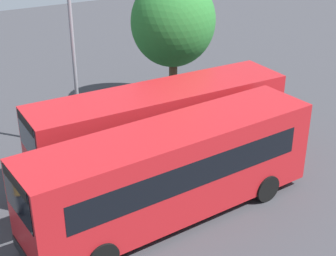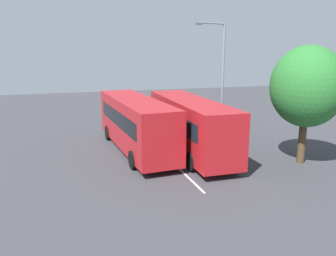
{
  "view_description": "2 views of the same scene",
  "coord_description": "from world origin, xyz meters",
  "px_view_note": "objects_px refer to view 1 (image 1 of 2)",
  "views": [
    {
      "loc": [
        8.41,
        14.24,
        10.65
      ],
      "look_at": [
        -0.77,
        -1.28,
        1.97
      ],
      "focal_mm": 53.95,
      "sensor_mm": 36.0,
      "label": 1
    },
    {
      "loc": [
        -20.64,
        5.97,
        6.48
      ],
      "look_at": [
        -0.42,
        -0.38,
        1.64
      ],
      "focal_mm": 36.37,
      "sensor_mm": 36.0,
      "label": 2
    }
  ],
  "objects_px": {
    "bus_far_left": "(160,126)",
    "depot_tree": "(173,22)",
    "bus_center_left": "(173,170)",
    "street_lamp": "(76,45)"
  },
  "relations": [
    {
      "from": "bus_far_left",
      "to": "depot_tree",
      "type": "bearing_deg",
      "value": -124.82
    },
    {
      "from": "street_lamp",
      "to": "depot_tree",
      "type": "distance_m",
      "value": 6.57
    },
    {
      "from": "bus_center_left",
      "to": "depot_tree",
      "type": "xyz_separation_m",
      "value": [
        -5.33,
        -8.8,
        2.57
      ]
    },
    {
      "from": "street_lamp",
      "to": "depot_tree",
      "type": "xyz_separation_m",
      "value": [
        -6.09,
        -2.43,
        -0.33
      ]
    },
    {
      "from": "bus_center_left",
      "to": "street_lamp",
      "type": "xyz_separation_m",
      "value": [
        0.76,
        -6.36,
        2.91
      ]
    },
    {
      "from": "bus_center_left",
      "to": "depot_tree",
      "type": "bearing_deg",
      "value": -125.12
    },
    {
      "from": "bus_far_left",
      "to": "bus_center_left",
      "type": "bearing_deg",
      "value": 67.62
    },
    {
      "from": "bus_far_left",
      "to": "depot_tree",
      "type": "height_order",
      "value": "depot_tree"
    },
    {
      "from": "bus_center_left",
      "to": "street_lamp",
      "type": "relative_size",
      "value": 1.3
    },
    {
      "from": "bus_center_left",
      "to": "street_lamp",
      "type": "distance_m",
      "value": 7.04
    }
  ]
}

